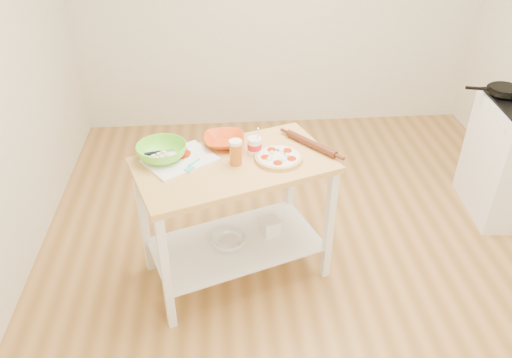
{
  "coord_description": "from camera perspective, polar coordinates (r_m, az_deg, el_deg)",
  "views": [
    {
      "loc": [
        -0.62,
        -2.63,
        2.49
      ],
      "look_at": [
        -0.4,
        0.02,
        0.72
      ],
      "focal_mm": 35.0,
      "sensor_mm": 36.0,
      "label": 1
    }
  ],
  "objects": [
    {
      "name": "yogurt_tub",
      "position": [
        3.1,
        -0.17,
        3.82
      ],
      "size": [
        0.09,
        0.09,
        0.19
      ],
      "color": "white",
      "rests_on": "prep_island"
    },
    {
      "name": "knife",
      "position": [
        3.16,
        -10.93,
        3.02
      ],
      "size": [
        0.27,
        0.08,
        0.01
      ],
      "rotation": [
        0.0,
        0.0,
        0.19
      ],
      "color": "silver",
      "rests_on": "cutting_board"
    },
    {
      "name": "skillet",
      "position": [
        4.24,
        26.47,
        9.06
      ],
      "size": [
        0.41,
        0.26,
        0.03
      ],
      "rotation": [
        0.0,
        0.0,
        -0.27
      ],
      "color": "black",
      "rests_on": "gas_stove"
    },
    {
      "name": "rolling_pin",
      "position": [
        3.2,
        6.31,
        4.0
      ],
      "size": [
        0.29,
        0.34,
        0.05
      ],
      "primitive_type": "cylinder",
      "rotation": [
        1.57,
        0.0,
        0.68
      ],
      "color": "#582714",
      "rests_on": "prep_island"
    },
    {
      "name": "orange_bowl",
      "position": [
        3.21,
        -3.65,
        4.4
      ],
      "size": [
        0.27,
        0.27,
        0.06
      ],
      "primitive_type": "imported",
      "rotation": [
        0.0,
        0.0,
        0.04
      ],
      "color": "#D3440E",
      "rests_on": "prep_island"
    },
    {
      "name": "prep_island",
      "position": [
        3.17,
        -2.44,
        -1.96
      ],
      "size": [
        1.33,
        1.0,
        0.9
      ],
      "rotation": [
        0.0,
        0.0,
        0.33
      ],
      "color": "tan",
      "rests_on": "ground"
    },
    {
      "name": "green_bowl",
      "position": [
        3.1,
        -10.72,
        3.07
      ],
      "size": [
        0.39,
        0.39,
        0.1
      ],
      "primitive_type": "imported",
      "rotation": [
        0.0,
        0.0,
        0.35
      ],
      "color": "#74E332",
      "rests_on": "prep_island"
    },
    {
      "name": "cutting_board",
      "position": [
        3.08,
        -8.75,
        2.22
      ],
      "size": [
        0.5,
        0.47,
        0.04
      ],
      "rotation": [
        0.0,
        0.0,
        0.59
      ],
      "color": "white",
      "rests_on": "prep_island"
    },
    {
      "name": "shelf_bin",
      "position": [
        3.46,
        1.64,
        -5.41
      ],
      "size": [
        0.15,
        0.15,
        0.12
      ],
      "primitive_type": "cube",
      "rotation": [
        0.0,
        0.0,
        0.33
      ],
      "color": "white",
      "rests_on": "prep_island"
    },
    {
      "name": "pizza",
      "position": [
        3.06,
        2.6,
        2.48
      ],
      "size": [
        0.29,
        0.29,
        0.05
      ],
      "rotation": [
        0.0,
        0.0,
        0.49
      ],
      "color": "#E7B962",
      "rests_on": "prep_island"
    },
    {
      "name": "room_shell",
      "position": [
        2.94,
        8.02,
        10.35
      ],
      "size": [
        4.04,
        4.54,
        2.74
      ],
      "color": "#AD7C40",
      "rests_on": "ground"
    },
    {
      "name": "beer_pint",
      "position": [
        2.98,
        -2.33,
        3.07
      ],
      "size": [
        0.08,
        0.08,
        0.16
      ],
      "color": "#B65E19",
      "rests_on": "prep_island"
    },
    {
      "name": "shelf_glass_bowl",
      "position": [
        3.37,
        -3.16,
        -7.13
      ],
      "size": [
        0.33,
        0.33,
        0.07
      ],
      "primitive_type": "imported",
      "rotation": [
        0.0,
        0.0,
        0.59
      ],
      "color": "silver",
      "rests_on": "prep_island"
    },
    {
      "name": "spatula",
      "position": [
        3.0,
        -7.36,
        1.56
      ],
      "size": [
        0.1,
        0.15,
        0.01
      ],
      "rotation": [
        0.0,
        0.0,
        0.87
      ],
      "color": "#41C9D1",
      "rests_on": "cutting_board"
    }
  ]
}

